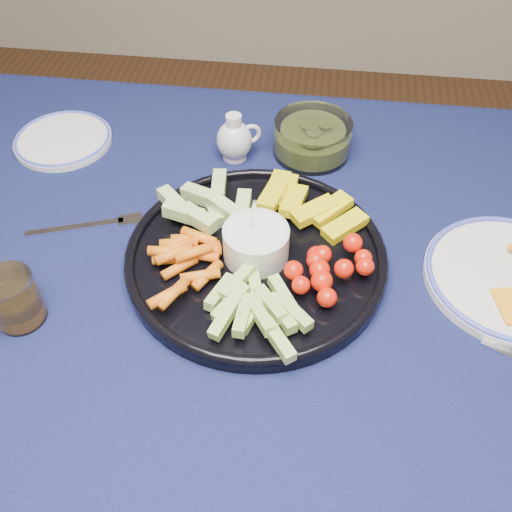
# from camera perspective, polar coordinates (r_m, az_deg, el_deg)

# --- Properties ---
(dining_table) EXTENTS (1.67, 1.07, 0.75)m
(dining_table) POSITION_cam_1_polar(r_m,az_deg,el_deg) (0.84, 2.47, -8.88)
(dining_table) COLOR #472B17
(dining_table) RESTS_ON ground
(crudite_platter) EXTENTS (0.37, 0.37, 0.12)m
(crudite_platter) POSITION_cam_1_polar(r_m,az_deg,el_deg) (0.81, -0.14, 0.43)
(crudite_platter) COLOR black
(crudite_platter) RESTS_ON dining_table
(creamer_pitcher) EXTENTS (0.08, 0.06, 0.08)m
(creamer_pitcher) POSITION_cam_1_polar(r_m,az_deg,el_deg) (0.98, -2.12, 11.55)
(creamer_pitcher) COLOR silver
(creamer_pitcher) RESTS_ON dining_table
(pickle_bowl) EXTENTS (0.13, 0.13, 0.06)m
(pickle_bowl) POSITION_cam_1_polar(r_m,az_deg,el_deg) (1.00, 5.64, 11.56)
(pickle_bowl) COLOR silver
(pickle_bowl) RESTS_ON dining_table
(cheese_plate) EXTENTS (0.24, 0.24, 0.03)m
(cheese_plate) POSITION_cam_1_polar(r_m,az_deg,el_deg) (0.86, 24.14, -1.81)
(cheese_plate) COLOR silver
(cheese_plate) RESTS_ON dining_table
(juice_tumbler) EXTENTS (0.06, 0.06, 0.08)m
(juice_tumbler) POSITION_cam_1_polar(r_m,az_deg,el_deg) (0.80, -22.92, -4.19)
(juice_tumbler) COLOR silver
(juice_tumbler) RESTS_ON dining_table
(fork_left) EXTENTS (0.17, 0.07, 0.00)m
(fork_left) POSITION_cam_1_polar(r_m,az_deg,el_deg) (0.91, -15.81, 3.01)
(fork_left) COLOR silver
(fork_left) RESTS_ON dining_table
(side_plate_extra) EXTENTS (0.17, 0.17, 0.01)m
(side_plate_extra) POSITION_cam_1_polar(r_m,az_deg,el_deg) (1.09, -18.74, 10.99)
(side_plate_extra) COLOR silver
(side_plate_extra) RESTS_ON dining_table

